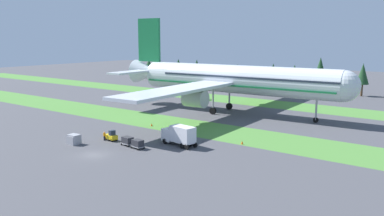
{
  "coord_description": "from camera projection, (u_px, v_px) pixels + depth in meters",
  "views": [
    {
      "loc": [
        51.15,
        -41.31,
        18.83
      ],
      "look_at": [
        -0.23,
        26.72,
        4.0
      ],
      "focal_mm": 38.13,
      "sensor_mm": 36.0,
      "label": 1
    }
  ],
  "objects": [
    {
      "name": "ground_plane",
      "position": [
        94.0,
        155.0,
        66.07
      ],
      "size": [
        400.0,
        400.0,
        0.0
      ],
      "primitive_type": "plane",
      "color": "#47474C"
    },
    {
      "name": "grass_strip_near",
      "position": [
        191.0,
        127.0,
        86.69
      ],
      "size": [
        320.0,
        13.13,
        0.01
      ],
      "primitive_type": "cube",
      "color": "#4C8438",
      "rests_on": "ground"
    },
    {
      "name": "grass_strip_far",
      "position": [
        272.0,
        104.0,
        116.77
      ],
      "size": [
        320.0,
        13.13,
        0.01
      ],
      "primitive_type": "cube",
      "color": "#4C8438",
      "rests_on": "ground"
    },
    {
      "name": "airliner",
      "position": [
        230.0,
        79.0,
        101.5
      ],
      "size": [
        61.93,
        76.43,
        23.99
      ],
      "rotation": [
        0.0,
        0.0,
        -1.51
      ],
      "color": "silver",
      "rests_on": "ground"
    },
    {
      "name": "baggage_tug",
      "position": [
        111.0,
        136.0,
        75.17
      ],
      "size": [
        2.75,
        1.63,
        1.97
      ],
      "rotation": [
        0.0,
        0.0,
        1.44
      ],
      "color": "yellow",
      "rests_on": "ground"
    },
    {
      "name": "cargo_dolly_lead",
      "position": [
        128.0,
        140.0,
        71.68
      ],
      "size": [
        2.38,
        1.78,
        1.55
      ],
      "rotation": [
        0.0,
        0.0,
        1.44
      ],
      "color": "#A3A3A8",
      "rests_on": "ground"
    },
    {
      "name": "cargo_dolly_second",
      "position": [
        138.0,
        143.0,
        69.67
      ],
      "size": [
        2.38,
        1.78,
        1.55
      ],
      "rotation": [
        0.0,
        0.0,
        1.44
      ],
      "color": "#A3A3A8",
      "rests_on": "ground"
    },
    {
      "name": "catering_truck",
      "position": [
        179.0,
        135.0,
        71.56
      ],
      "size": [
        7.2,
        3.23,
        3.58
      ],
      "rotation": [
        0.0,
        0.0,
        1.43
      ],
      "color": "silver",
      "rests_on": "ground"
    },
    {
      "name": "ground_crew_marshaller",
      "position": [
        104.0,
        136.0,
        75.06
      ],
      "size": [
        0.56,
        0.36,
        1.74
      ],
      "rotation": [
        0.0,
        0.0,
        3.27
      ],
      "color": "black",
      "rests_on": "ground"
    },
    {
      "name": "uld_container_0",
      "position": [
        73.0,
        140.0,
        72.57
      ],
      "size": [
        2.02,
        1.63,
        1.56
      ],
      "primitive_type": "cube",
      "rotation": [
        0.0,
        0.0,
        -0.01
      ],
      "color": "#A3A3A8",
      "rests_on": "ground"
    },
    {
      "name": "uld_container_1",
      "position": [
        74.0,
        139.0,
        72.59
      ],
      "size": [
        2.13,
        1.77,
        1.77
      ],
      "primitive_type": "cube",
      "rotation": [
        0.0,
        0.0,
        0.09
      ],
      "color": "#A3A3A8",
      "rests_on": "ground"
    },
    {
      "name": "taxiway_marker_0",
      "position": [
        152.0,
        125.0,
        87.45
      ],
      "size": [
        0.44,
        0.44,
        0.65
      ],
      "primitive_type": "cone",
      "color": "orange",
      "rests_on": "ground"
    },
    {
      "name": "taxiway_marker_1",
      "position": [
        183.0,
        130.0,
        82.88
      ],
      "size": [
        0.44,
        0.44,
        0.55
      ],
      "primitive_type": "cone",
      "color": "orange",
      "rests_on": "ground"
    },
    {
      "name": "taxiway_marker_2",
      "position": [
        242.0,
        142.0,
        72.64
      ],
      "size": [
        0.44,
        0.44,
        0.65
      ],
      "primitive_type": "cone",
      "color": "orange",
      "rests_on": "ground"
    },
    {
      "name": "distant_tree_line",
      "position": [
        341.0,
        75.0,
        132.95
      ],
      "size": [
        152.0,
        10.7,
        12.64
      ],
      "color": "#4C3823",
      "rests_on": "ground"
    }
  ]
}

